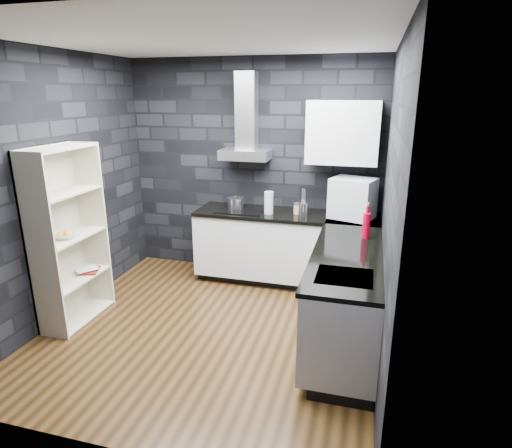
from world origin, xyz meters
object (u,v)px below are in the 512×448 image
at_px(glass_vase, 269,203).
at_px(pot, 236,203).
at_px(storage_jar, 298,209).
at_px(red_bottle, 366,226).
at_px(appliance_garage, 353,199).
at_px(bookshelf, 69,237).
at_px(fruit_bowl, 65,235).
at_px(utensil_crock, 303,209).

bearing_deg(glass_vase, pot, 166.93).
distance_m(glass_vase, storage_jar, 0.35).
distance_m(pot, red_bottle, 1.74).
relative_size(glass_vase, storage_jar, 2.37).
xyz_separation_m(glass_vase, storage_jar, (0.33, 0.09, -0.08)).
distance_m(appliance_garage, bookshelf, 3.06).
xyz_separation_m(glass_vase, bookshelf, (-1.72, -1.37, -0.13)).
bearing_deg(appliance_garage, storage_jar, -163.28).
bearing_deg(bookshelf, glass_vase, 27.65).
distance_m(storage_jar, appliance_garage, 0.65).
bearing_deg(storage_jar, red_bottle, -41.56).
height_order(storage_jar, appliance_garage, appliance_garage).
distance_m(red_bottle, fruit_bowl, 2.97).
bearing_deg(fruit_bowl, appliance_garage, 29.25).
height_order(pot, bookshelf, bookshelf).
height_order(appliance_garage, bookshelf, bookshelf).
bearing_deg(appliance_garage, fruit_bowl, -132.55).
distance_m(bookshelf, fruit_bowl, 0.07).
distance_m(appliance_garage, fruit_bowl, 3.08).
bearing_deg(red_bottle, appliance_garage, 103.92).
relative_size(red_bottle, bookshelf, 0.14).
height_order(appliance_garage, fruit_bowl, appliance_garage).
xyz_separation_m(red_bottle, bookshelf, (-2.86, -0.75, -0.13)).
height_order(glass_vase, red_bottle, glass_vase).
bearing_deg(glass_vase, bookshelf, -141.51).
bearing_deg(bookshelf, red_bottle, 3.86).
bearing_deg(utensil_crock, fruit_bowl, -145.40).
relative_size(glass_vase, utensil_crock, 1.84).
bearing_deg(appliance_garage, utensil_crock, -158.02).
xyz_separation_m(glass_vase, utensil_crock, (0.40, 0.04, -0.06)).
bearing_deg(red_bottle, storage_jar, 138.44).
relative_size(pot, red_bottle, 0.77).
distance_m(storage_jar, red_bottle, 1.08).
bearing_deg(glass_vase, utensil_crock, 5.91).
bearing_deg(pot, glass_vase, -13.07).
height_order(storage_jar, bookshelf, bookshelf).
relative_size(glass_vase, appliance_garage, 0.57).
distance_m(pot, glass_vase, 0.46).
xyz_separation_m(red_bottle, fruit_bowl, (-2.86, -0.80, -0.09)).
distance_m(utensil_crock, bookshelf, 2.55).
bearing_deg(appliance_garage, red_bottle, -57.88).
bearing_deg(red_bottle, pot, 155.45).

